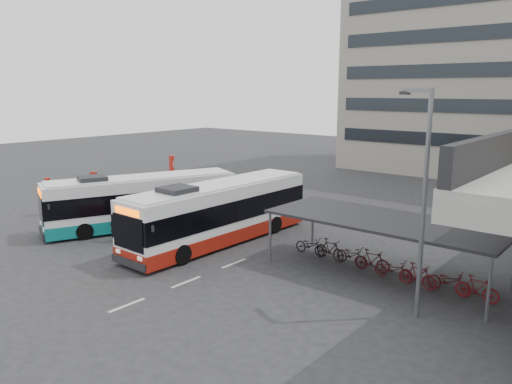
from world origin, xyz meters
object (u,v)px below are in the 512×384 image
Objects in this scene: bus_teal at (142,202)px; lamp_post at (422,191)px; pedestrian at (117,225)px; bus_main at (220,213)px.

lamp_post reaches higher than bus_teal.
lamp_post is (15.75, 1.53, 3.65)m from pedestrian.
bus_teal is 17.42m from lamp_post.
bus_main is 1.05× the size of bus_teal.
bus_teal is at bearing -171.85° from bus_main.
bus_main is 1.44× the size of lamp_post.
pedestrian is 0.23× the size of lamp_post.
lamp_post is at bearing -8.84° from bus_main.
pedestrian is 16.24m from lamp_post.
pedestrian is (-4.25, -3.48, -0.66)m from bus_main.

